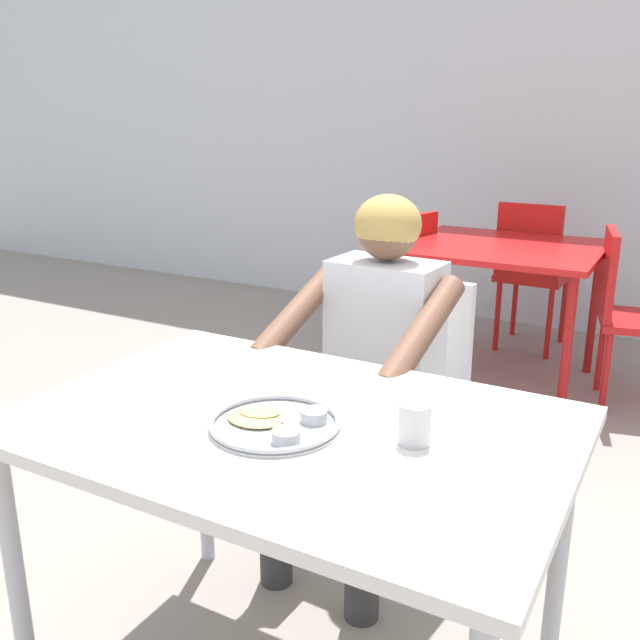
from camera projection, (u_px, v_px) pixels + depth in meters
back_wall at (606, 56)px, 4.18m from camera, size 12.00×0.12×3.40m
table_foreground at (292, 450)px, 1.56m from camera, size 1.19×0.81×0.75m
thali_tray at (276, 422)px, 1.49m from camera, size 0.28×0.28×0.03m
drinking_cup at (415, 422)px, 1.41m from camera, size 0.07×0.07×0.09m
chair_foreground at (400, 388)px, 2.40m from camera, size 0.44×0.45×0.86m
diner_foreground at (371, 351)px, 2.15m from camera, size 0.51×0.57×1.16m
table_background_red at (502, 260)px, 3.59m from camera, size 0.96×0.89×0.74m
chair_red_left at (399, 278)px, 3.94m from camera, size 0.47×0.47×0.86m
chair_red_right at (627, 307)px, 3.34m from camera, size 0.47×0.47×0.86m
chair_red_far at (531, 267)px, 4.11m from camera, size 0.40×0.45×0.89m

